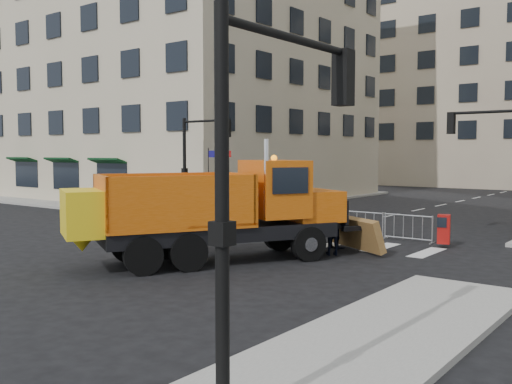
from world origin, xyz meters
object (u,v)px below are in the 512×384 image
Objects in this scene: cop_b at (336,224)px; cop_a at (311,223)px; worker at (241,206)px; newspaper_box at (444,229)px; plow_truck at (212,208)px; cop_c at (333,231)px.

cop_a is at bearing 67.41° from cop_b.
worker reaches higher than newspaper_box.
plow_truck is at bearing 91.32° from cop_b.
plow_truck is 5.45× the size of cop_a.
cop_a reaches higher than worker.
plow_truck reaches higher than newspaper_box.
plow_truck is 5.98× the size of worker.
cop_a reaches higher than newspaper_box.
cop_b is 1.07× the size of worker.
newspaper_box is (5.02, 7.47, -1.08)m from plow_truck.
plow_truck is at bearing -83.88° from worker.
cop_b reaches higher than cop_c.
worker is 9.75m from newspaper_box.
cop_b is (0.68, 0.68, -0.02)m from cop_a.
worker is at bearing 61.81° from plow_truck.
plow_truck reaches higher than worker.
newspaper_box is (2.51, 3.96, -0.16)m from cop_c.
cop_b reaches higher than newspaper_box.
cop_a is 6.69m from worker.
worker is at bearing -62.45° from cop_a.
cop_c is (2.51, 3.51, -0.92)m from plow_truck.
plow_truck is 4.42m from cop_c.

